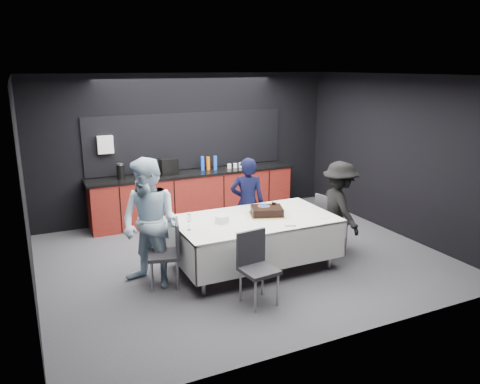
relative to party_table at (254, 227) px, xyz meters
name	(u,v)px	position (x,y,z in m)	size (l,w,h in m)	color
ground	(243,258)	(0.00, 0.40, -0.64)	(6.00, 6.00, 0.00)	#45444A
room_shell	(243,141)	(0.00, 0.40, 1.22)	(6.04, 5.04, 2.82)	white
kitchenette	(193,192)	(-0.02, 2.62, -0.10)	(4.10, 0.64, 2.05)	maroon
party_table	(254,227)	(0.00, 0.00, 0.00)	(2.32, 1.32, 0.78)	#99999E
cake_assembly	(267,211)	(0.23, 0.05, 0.20)	(0.59, 0.54, 0.16)	gold
plate_stack	(222,219)	(-0.51, 0.03, 0.19)	(0.20, 0.20, 0.10)	white
loose_plate_near	(241,230)	(-0.42, -0.41, 0.14)	(0.21, 0.21, 0.01)	white
loose_plate_right_a	(301,210)	(0.82, 0.03, 0.14)	(0.18, 0.18, 0.01)	white
loose_plate_right_b	(323,217)	(0.93, -0.38, 0.14)	(0.18, 0.18, 0.01)	white
loose_plate_far	(245,211)	(0.01, 0.33, 0.14)	(0.18, 0.18, 0.01)	white
fork_pile	(290,225)	(0.29, -0.51, 0.15)	(0.15, 0.10, 0.02)	white
champagne_flute	(189,219)	(-1.04, -0.09, 0.30)	(0.06, 0.06, 0.22)	white
chair_left	(169,249)	(-1.31, -0.04, -0.11)	(0.51, 0.51, 0.92)	#29292E
chair_right	(329,218)	(1.43, 0.13, -0.11)	(0.48, 0.48, 0.92)	#29292E
chair_near	(256,262)	(-0.45, -0.93, -0.11)	(0.47, 0.47, 0.92)	#29292E
person_center	(247,203)	(0.26, 0.77, 0.12)	(0.55, 0.36, 1.52)	black
person_left	(150,224)	(-1.52, 0.09, 0.25)	(0.86, 0.67, 1.77)	silver
person_right	(339,209)	(1.44, -0.10, 0.11)	(0.98, 0.56, 1.51)	black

